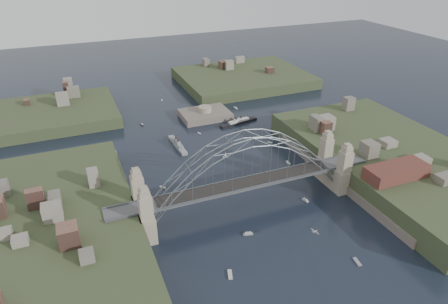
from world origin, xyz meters
TOP-DOWN VIEW (x-y plane):
  - ground at (0.00, 0.00)m, footprint 500.00×500.00m
  - bridge at (0.00, 0.00)m, footprint 84.00×13.80m
  - shore_west at (-57.32, 0.00)m, footprint 50.50×90.00m
  - shore_east at (57.32, 0.00)m, footprint 50.50×90.00m
  - headland_nw at (-55.00, 95.00)m, footprint 60.00×45.00m
  - headland_ne at (50.00, 110.00)m, footprint 70.00×55.00m
  - fort_island at (12.00, 70.00)m, footprint 22.00×16.00m
  - wharf_shed at (44.00, -14.00)m, footprint 20.00×8.00m
  - finger_pier at (39.00, -28.00)m, footprint 4.00×22.00m
  - naval_cruiser_near at (-8.15, 46.80)m, footprint 3.11×17.43m
  - naval_cruiser_far at (-28.33, 89.40)m, footprint 8.86×15.78m
  - ocean_liner at (23.50, 57.72)m, footprint 18.87×6.18m
  - aeroplane at (7.59, -24.89)m, footprint 1.55×2.77m
  - small_boat_a at (-21.28, 19.69)m, footprint 2.07×2.12m
  - small_boat_b at (6.01, 31.13)m, footprint 1.88×1.01m
  - small_boat_c at (-5.35, -12.59)m, footprint 2.91×1.58m
  - small_boat_d at (27.34, 35.45)m, footprint 1.82×1.73m
  - small_boat_e at (-31.95, 50.73)m, footprint 1.07×3.07m
  - small_boat_f at (3.68, 54.72)m, footprint 1.07×1.72m
  - small_boat_g at (15.73, -33.01)m, footprint 1.39×3.08m
  - small_boat_h at (-16.94, 72.49)m, footprint 1.33×2.18m
  - small_boat_i at (25.70, 18.21)m, footprint 1.25×2.64m
  - small_boat_j at (-16.00, -24.62)m, footprint 1.89×3.23m
  - small_boat_k at (-0.97, 99.23)m, footprint 1.04×1.83m
  - small_boat_l at (-43.50, 27.84)m, footprint 2.93×1.39m
  - small_boat_m at (18.33, -4.71)m, footprint 1.37×2.35m
  - small_boat_n at (29.44, 74.73)m, footprint 1.54×2.81m

SIDE VIEW (x-z plane):
  - fort_island at x=12.00m, z-range -5.04..4.36m
  - ground at x=0.00m, z-range 0.00..0.00m
  - small_boat_a at x=-21.28m, z-range -0.08..0.38m
  - small_boat_d at x=27.34m, z-range -0.08..0.38m
  - small_boat_e at x=-31.95m, z-range -0.08..0.38m
  - small_boat_f at x=3.68m, z-range -0.08..0.38m
  - small_boat_g at x=15.73m, z-range -0.08..0.38m
  - small_boat_i at x=25.70m, z-range -0.08..0.38m
  - small_boat_j at x=-16.00m, z-range -0.08..0.38m
  - small_boat_k at x=-0.97m, z-range -0.08..0.38m
  - small_boat_l at x=-43.50m, z-range -0.08..0.38m
  - small_boat_c at x=-5.35m, z-range -0.43..0.99m
  - small_boat_n at x=29.44m, z-range -0.43..1.00m
  - small_boat_m at x=18.33m, z-range -0.43..1.00m
  - small_boat_h at x=-16.94m, z-range -0.42..1.00m
  - headland_nw at x=-55.00m, z-range -4.00..5.00m
  - finger_pier at x=39.00m, z-range 0.00..1.40m
  - ocean_liner at x=23.50m, z-range -1.59..3.01m
  - headland_ne at x=50.00m, z-range -4.00..5.50m
  - naval_cruiser_near at x=-8.15m, z-range -1.79..3.41m
  - naval_cruiser_far at x=-28.33m, z-range -1.90..3.61m
  - small_boat_b at x=6.01m, z-range -0.22..2.15m
  - shore_west at x=-57.32m, z-range -4.03..7.97m
  - shore_east at x=57.32m, z-range -4.03..7.97m
  - aeroplane at x=7.59m, z-range 6.13..6.54m
  - wharf_shed at x=44.00m, z-range 8.00..12.00m
  - bridge at x=0.00m, z-range 0.02..24.62m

